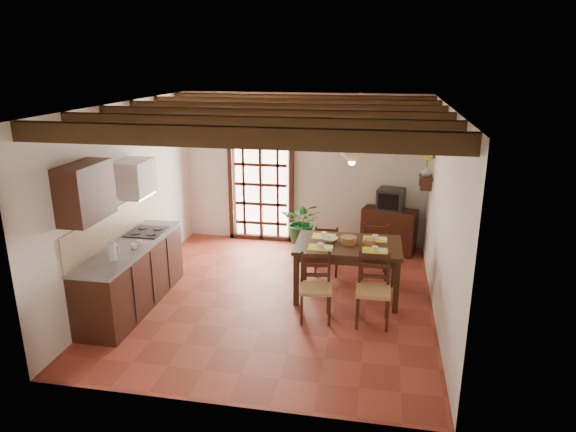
% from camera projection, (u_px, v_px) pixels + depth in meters
% --- Properties ---
extents(ground_plane, '(5.00, 5.00, 0.00)m').
position_uv_depth(ground_plane, '(276.00, 298.00, 7.59)').
color(ground_plane, maroon).
extents(room_shell, '(4.52, 5.02, 2.81)m').
position_uv_depth(room_shell, '(276.00, 178.00, 7.05)').
color(room_shell, silver).
rests_on(room_shell, ground_plane).
extents(ceiling_beams, '(4.50, 4.34, 0.20)m').
position_uv_depth(ceiling_beams, '(275.00, 114.00, 6.79)').
color(ceiling_beams, black).
rests_on(ceiling_beams, room_shell).
extents(french_door, '(1.26, 0.11, 2.32)m').
position_uv_depth(french_door, '(261.00, 180.00, 9.68)').
color(french_door, white).
rests_on(french_door, ground_plane).
extents(kitchen_counter, '(0.64, 2.25, 1.38)m').
position_uv_depth(kitchen_counter, '(132.00, 275.00, 7.23)').
color(kitchen_counter, black).
rests_on(kitchen_counter, ground_plane).
extents(upper_cabinet, '(0.35, 0.80, 0.70)m').
position_uv_depth(upper_cabinet, '(85.00, 192.00, 6.18)').
color(upper_cabinet, black).
rests_on(upper_cabinet, room_shell).
extents(range_hood, '(0.38, 0.60, 0.54)m').
position_uv_depth(range_hood, '(136.00, 178.00, 7.39)').
color(range_hood, white).
rests_on(range_hood, room_shell).
extents(counter_items, '(0.50, 1.43, 0.25)m').
position_uv_depth(counter_items, '(132.00, 240.00, 7.17)').
color(counter_items, black).
rests_on(counter_items, kitchen_counter).
extents(dining_table, '(1.54, 1.00, 0.83)m').
position_uv_depth(dining_table, '(348.00, 250.00, 7.45)').
color(dining_table, '#331D10').
rests_on(dining_table, ground_plane).
extents(chair_near_left, '(0.48, 0.46, 0.92)m').
position_uv_depth(chair_near_left, '(315.00, 299.00, 6.91)').
color(chair_near_left, '#AD884A').
rests_on(chair_near_left, ground_plane).
extents(chair_near_right, '(0.45, 0.43, 0.97)m').
position_uv_depth(chair_near_right, '(373.00, 303.00, 6.78)').
color(chair_near_right, '#AD884A').
rests_on(chair_near_right, ground_plane).
extents(chair_far_left, '(0.41, 0.39, 0.85)m').
position_uv_depth(chair_far_left, '(326.00, 258.00, 8.38)').
color(chair_far_left, '#AD884A').
rests_on(chair_far_left, ground_plane).
extents(chair_far_right, '(0.46, 0.44, 0.95)m').
position_uv_depth(chair_far_right, '(374.00, 259.00, 8.25)').
color(chair_far_right, '#AD884A').
rests_on(chair_far_right, ground_plane).
extents(table_setting, '(1.11, 0.74, 0.10)m').
position_uv_depth(table_setting, '(349.00, 236.00, 7.39)').
color(table_setting, yellow).
rests_on(table_setting, dining_table).
extents(table_bowl, '(0.28, 0.28, 0.05)m').
position_uv_depth(table_bowl, '(330.00, 239.00, 7.51)').
color(table_bowl, white).
rests_on(table_bowl, dining_table).
extents(sideboard, '(1.02, 0.65, 0.80)m').
position_uv_depth(sideboard, '(389.00, 231.00, 9.28)').
color(sideboard, black).
rests_on(sideboard, ground_plane).
extents(crt_tv, '(0.52, 0.50, 0.38)m').
position_uv_depth(crt_tv, '(391.00, 199.00, 9.10)').
color(crt_tv, black).
rests_on(crt_tv, sideboard).
extents(fuse_box, '(0.25, 0.03, 0.32)m').
position_uv_depth(fuse_box, '(386.00, 154.00, 9.14)').
color(fuse_box, white).
rests_on(fuse_box, room_shell).
extents(plant_pot, '(0.36, 0.36, 0.22)m').
position_uv_depth(plant_pot, '(302.00, 246.00, 9.35)').
color(plant_pot, maroon).
rests_on(plant_pot, ground_plane).
extents(potted_plant, '(1.82, 1.56, 2.03)m').
position_uv_depth(potted_plant, '(303.00, 222.00, 9.22)').
color(potted_plant, '#144C19').
rests_on(potted_plant, ground_plane).
extents(wall_shelf, '(0.20, 0.42, 0.20)m').
position_uv_depth(wall_shelf, '(426.00, 180.00, 8.27)').
color(wall_shelf, black).
rests_on(wall_shelf, room_shell).
extents(shelf_vase, '(0.15, 0.15, 0.15)m').
position_uv_depth(shelf_vase, '(426.00, 171.00, 8.23)').
color(shelf_vase, '#B2BFB2').
rests_on(shelf_vase, wall_shelf).
extents(shelf_flowers, '(0.14, 0.14, 0.36)m').
position_uv_depth(shelf_flowers, '(427.00, 159.00, 8.17)').
color(shelf_flowers, yellow).
rests_on(shelf_flowers, shelf_vase).
extents(framed_picture, '(0.03, 0.32, 0.32)m').
position_uv_depth(framed_picture, '(434.00, 147.00, 8.10)').
color(framed_picture, brown).
rests_on(framed_picture, room_shell).
extents(pendant_lamp, '(0.36, 0.36, 0.84)m').
position_uv_depth(pendant_lamp, '(352.00, 157.00, 7.14)').
color(pendant_lamp, black).
rests_on(pendant_lamp, room_shell).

